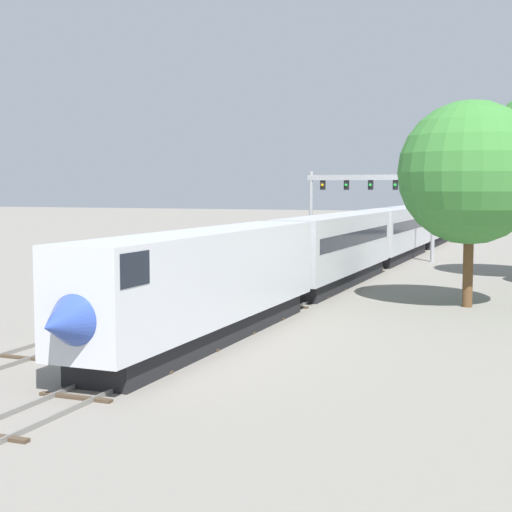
# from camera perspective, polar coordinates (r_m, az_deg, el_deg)

# --- Properties ---
(ground_plane) EXTENTS (400.00, 400.00, 0.00)m
(ground_plane) POSITION_cam_1_polar(r_m,az_deg,el_deg) (31.03, -9.98, -7.29)
(ground_plane) COLOR gray
(track_main) EXTENTS (2.60, 200.00, 0.16)m
(track_main) POSITION_cam_1_polar(r_m,az_deg,el_deg) (87.17, 12.29, 0.64)
(track_main) COLOR slate
(track_main) RESTS_ON ground
(track_near) EXTENTS (2.60, 160.00, 0.16)m
(track_near) POSITION_cam_1_polar(r_m,az_deg,el_deg) (68.92, 5.07, -0.40)
(track_near) COLOR slate
(track_near) RESTS_ON ground
(passenger_train) EXTENTS (3.04, 145.38, 4.80)m
(passenger_train) POSITION_cam_1_polar(r_m,az_deg,el_deg) (93.37, 12.95, 2.48)
(passenger_train) COLOR silver
(passenger_train) RESTS_ON ground
(signal_gantry) EXTENTS (12.10, 0.49, 8.22)m
(signal_gantry) POSITION_cam_1_polar(r_m,az_deg,el_deg) (71.67, 8.52, 4.55)
(signal_gantry) COLOR #999BA0
(signal_gantry) RESTS_ON ground
(trackside_tree_mid) EXTENTS (7.95, 7.95, 11.44)m
(trackside_tree_mid) POSITION_cam_1_polar(r_m,az_deg,el_deg) (43.92, 15.68, 5.99)
(trackside_tree_mid) COLOR brown
(trackside_tree_mid) RESTS_ON ground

